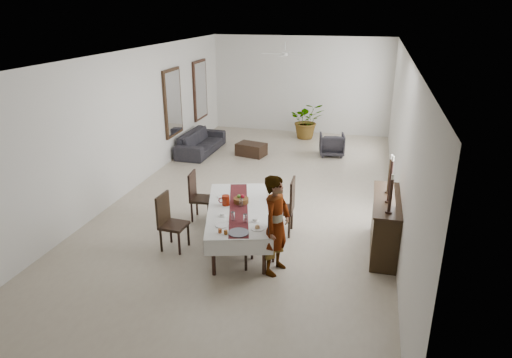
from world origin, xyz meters
name	(u,v)px	position (x,y,z in m)	size (l,w,h in m)	color
floor	(257,197)	(0.00, 0.00, 0.00)	(6.00, 12.00, 0.00)	#B6A990
ceiling	(257,53)	(0.00, 0.00, 3.20)	(6.00, 12.00, 0.02)	white
wall_back	(301,85)	(0.00, 6.00, 1.60)	(6.00, 0.02, 3.20)	silver
wall_front	(107,279)	(0.00, -6.00, 1.60)	(6.00, 0.02, 3.20)	silver
wall_left	(132,121)	(-3.00, 0.00, 1.60)	(0.02, 12.00, 3.20)	silver
wall_right	(401,138)	(3.00, 0.00, 1.60)	(0.02, 12.00, 3.20)	silver
dining_table_top	(239,210)	(0.21, -2.18, 0.67)	(0.93, 2.23, 0.05)	black
table_leg_fl	(214,257)	(0.12, -3.31, 0.32)	(0.06, 0.06, 0.65)	black
table_leg_fr	(264,256)	(0.90, -3.08, 0.32)	(0.06, 0.06, 0.65)	black
table_leg_bl	(219,204)	(-0.48, -1.28, 0.32)	(0.06, 0.06, 0.65)	black
table_leg_br	(259,203)	(0.30, -1.05, 0.32)	(0.06, 0.06, 0.65)	black
tablecloth_top	(239,208)	(0.21, -2.18, 0.70)	(1.09, 2.39, 0.01)	silver
tablecloth_drape_left	(209,215)	(-0.31, -2.34, 0.57)	(0.01, 2.39, 0.28)	white
tablecloth_drape_right	(269,215)	(0.73, -2.03, 0.57)	(0.01, 2.39, 0.28)	silver
tablecloth_drape_near	(239,248)	(0.55, -3.33, 0.57)	(1.09, 0.01, 0.28)	silver
tablecloth_drape_far	(239,190)	(-0.12, -1.04, 0.57)	(1.09, 0.01, 0.28)	white
table_runner	(239,208)	(0.21, -2.18, 0.71)	(0.32, 2.32, 0.00)	maroon
red_pitcher	(226,200)	(-0.05, -2.12, 0.80)	(0.14, 0.14, 0.19)	maroon
pitcher_handle	(221,200)	(-0.13, -2.14, 0.80)	(0.11, 0.11, 0.02)	maroon
wine_glass_near	(245,219)	(0.49, -2.73, 0.78)	(0.06, 0.06, 0.16)	silver
wine_glass_mid	(233,216)	(0.27, -2.70, 0.78)	(0.06, 0.06, 0.16)	silver
wine_glass_far	(241,203)	(0.24, -2.13, 0.78)	(0.06, 0.06, 0.16)	silver
teacup_right	(255,220)	(0.63, -2.64, 0.73)	(0.08, 0.08, 0.06)	white
saucer_right	(255,221)	(0.63, -2.64, 0.71)	(0.14, 0.14, 0.01)	white
teacup_left	(222,214)	(0.04, -2.57, 0.73)	(0.08, 0.08, 0.06)	white
saucer_left	(222,216)	(0.04, -2.57, 0.71)	(0.14, 0.14, 0.01)	white
plate_near_right	(257,229)	(0.74, -2.90, 0.71)	(0.22, 0.22, 0.01)	silver
bread_near_right	(257,227)	(0.74, -2.90, 0.74)	(0.08, 0.08, 0.08)	tan
plate_near_left	(222,225)	(0.14, -2.93, 0.71)	(0.22, 0.22, 0.01)	silver
plate_far_left	(223,197)	(-0.22, -1.78, 0.71)	(0.22, 0.22, 0.01)	silver
serving_tray	(239,233)	(0.48, -3.12, 0.72)	(0.33, 0.33, 0.02)	#3D3D42
jam_jar_a	(226,232)	(0.30, -3.20, 0.74)	(0.06, 0.06, 0.07)	brown
jam_jar_b	(220,231)	(0.19, -3.18, 0.74)	(0.06, 0.06, 0.07)	brown
fruit_basket	(241,200)	(0.19, -1.95, 0.75)	(0.28, 0.28, 0.09)	brown
fruit_red	(243,196)	(0.21, -1.92, 0.82)	(0.08, 0.08, 0.08)	maroon
fruit_green	(239,196)	(0.15, -1.93, 0.82)	(0.07, 0.07, 0.07)	#528D2A
chair_right_near_seat	(260,241)	(0.78, -2.87, 0.48)	(0.46, 0.46, 0.05)	black
chair_right_near_leg_fl	(268,261)	(0.96, -3.06, 0.23)	(0.05, 0.05, 0.45)	black
chair_right_near_leg_fr	(273,250)	(0.96, -2.69, 0.23)	(0.05, 0.05, 0.45)	black
chair_right_near_leg_bl	(246,258)	(0.59, -3.06, 0.23)	(0.05, 0.05, 0.45)	black
chair_right_near_leg_br	(252,247)	(0.59, -2.68, 0.23)	(0.05, 0.05, 0.45)	black
chair_right_near_back	(272,225)	(0.98, -2.88, 0.79)	(0.46, 0.04, 0.58)	black
chair_right_far_seat	(281,209)	(0.87, -1.59, 0.49)	(0.47, 0.47, 0.05)	black
chair_right_far_leg_fl	(289,227)	(1.07, -1.77, 0.23)	(0.05, 0.05, 0.46)	black
chair_right_far_leg_fr	(292,218)	(1.05, -1.39, 0.23)	(0.05, 0.05, 0.46)	black
chair_right_far_leg_bl	(269,225)	(0.69, -1.79, 0.23)	(0.05, 0.05, 0.46)	black
chair_right_far_leg_br	(272,216)	(0.67, -1.40, 0.23)	(0.05, 0.05, 0.46)	black
chair_right_far_back	(292,195)	(1.08, -1.58, 0.81)	(0.47, 0.04, 0.60)	black
chair_left_near_seat	(174,225)	(-0.85, -2.67, 0.46)	(0.44, 0.44, 0.05)	black
chair_left_near_leg_fl	(171,232)	(-1.01, -2.48, 0.22)	(0.04, 0.04, 0.43)	black
chair_left_near_leg_fr	(161,241)	(-1.04, -2.83, 0.22)	(0.04, 0.04, 0.43)	black
chair_left_near_leg_bl	(188,235)	(-0.66, -2.50, 0.22)	(0.04, 0.04, 0.43)	black
chair_left_near_leg_br	(179,244)	(-0.68, -2.86, 0.22)	(0.04, 0.04, 0.43)	black
chair_left_near_back	(163,209)	(-1.04, -2.65, 0.76)	(0.44, 0.04, 0.56)	black
chair_left_far_seat	(202,199)	(-0.79, -1.41, 0.45)	(0.43, 0.43, 0.05)	black
chair_left_far_leg_fl	(197,206)	(-0.98, -1.24, 0.21)	(0.04, 0.04, 0.42)	black
chair_left_far_leg_fr	(192,213)	(-0.95, -1.59, 0.21)	(0.04, 0.04, 0.42)	black
chair_left_far_leg_bl	(213,207)	(-0.63, -1.22, 0.21)	(0.04, 0.04, 0.42)	black
chair_left_far_leg_br	(209,214)	(-0.60, -1.57, 0.21)	(0.04, 0.04, 0.42)	black
chair_left_far_back	(192,185)	(-0.98, -1.42, 0.74)	(0.43, 0.04, 0.54)	black
woman	(276,225)	(1.06, -2.95, 0.84)	(0.61, 0.40, 1.67)	gray
sideboard_body	(385,226)	(2.78, -1.81, 0.49)	(0.43, 1.62, 0.97)	black
sideboard_top	(388,200)	(2.78, -1.81, 0.99)	(0.48, 1.69, 0.03)	black
candlestick_near_base	(389,212)	(2.78, -2.41, 1.02)	(0.11, 0.11, 0.03)	black
candlestick_near_shaft	(391,196)	(2.78, -2.41, 1.31)	(0.05, 0.05, 0.54)	black
candlestick_near_candle	(393,177)	(2.78, -2.41, 1.62)	(0.04, 0.04, 0.09)	beige
candlestick_mid_base	(388,202)	(2.78, -1.97, 1.02)	(0.11, 0.11, 0.03)	black
candlestick_mid_shaft	(390,181)	(2.78, -1.97, 1.39)	(0.05, 0.05, 0.70)	black
candlestick_mid_candle	(393,159)	(2.78, -1.97, 1.78)	(0.04, 0.04, 0.09)	silver
candlestick_far_base	(388,192)	(2.78, -1.54, 1.02)	(0.11, 0.11, 0.03)	black
candlestick_far_shaft	(390,175)	(2.78, -1.54, 1.33)	(0.05, 0.05, 0.59)	black
candlestick_far_candle	(392,157)	(2.78, -1.54, 1.68)	(0.04, 0.04, 0.09)	beige
sofa	(201,142)	(-2.46, 2.92, 0.31)	(2.12, 0.83, 0.62)	#252327
armchair	(332,145)	(1.34, 3.57, 0.32)	(0.69, 0.71, 0.65)	#2C292F
coffee_table	(251,149)	(-0.92, 2.96, 0.18)	(0.81, 0.54, 0.36)	black
potted_plant	(307,120)	(0.36, 5.24, 0.60)	(1.08, 0.93, 1.20)	#325F26
mirror_frame_near	(173,103)	(-2.96, 2.20, 1.60)	(0.06, 1.05, 1.85)	black
mirror_glass_near	(174,103)	(-2.92, 2.20, 1.60)	(0.01, 0.90, 1.70)	silver
mirror_frame_far	(200,90)	(-2.96, 4.30, 1.60)	(0.06, 1.05, 1.85)	black
mirror_glass_far	(201,90)	(-2.92, 4.30, 1.60)	(0.01, 0.90, 1.70)	white
fan_rod	(285,46)	(0.00, 3.00, 3.10)	(0.04, 0.04, 0.20)	silver
fan_hub	(285,54)	(0.00, 3.00, 2.90)	(0.16, 0.16, 0.08)	white
fan_blade_n	(287,53)	(0.00, 3.35, 2.90)	(0.10, 0.55, 0.01)	silver
fan_blade_s	(282,55)	(0.00, 2.65, 2.90)	(0.10, 0.55, 0.01)	silver
fan_blade_e	(298,54)	(0.35, 3.00, 2.90)	(0.55, 0.10, 0.01)	silver
fan_blade_w	(272,54)	(-0.35, 3.00, 2.90)	(0.55, 0.10, 0.01)	white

